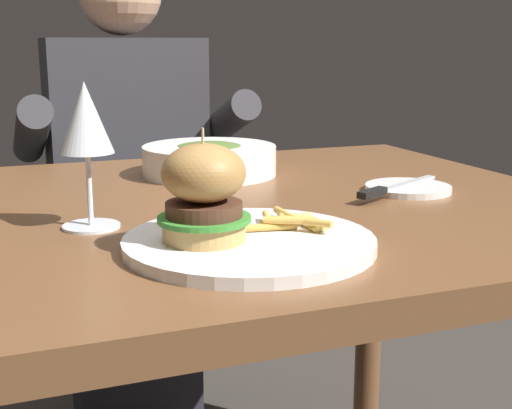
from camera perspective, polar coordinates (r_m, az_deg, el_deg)
name	(u,v)px	position (r m, az deg, el deg)	size (l,w,h in m)	color
dining_table	(203,265)	(1.07, -4.30, -4.87)	(1.15, 0.88, 0.74)	brown
main_plate	(249,243)	(0.82, -0.55, -3.08)	(0.29, 0.29, 0.01)	white
burger_sandwich	(204,192)	(0.79, -4.20, 0.97)	(0.11, 0.11, 0.13)	tan
fries_pile	(289,221)	(0.86, 2.63, -1.30)	(0.11, 0.11, 0.02)	#E0B251
wine_glass	(86,124)	(0.91, -13.45, 6.29)	(0.07, 0.07, 0.19)	silver
bread_plate	(408,188)	(1.15, 12.07, 1.28)	(0.14, 0.14, 0.01)	white
table_knife	(392,188)	(1.11, 10.82, 1.33)	(0.20, 0.11, 0.01)	silver
soup_bowl	(209,159)	(1.27, -3.75, 3.66)	(0.24, 0.24, 0.06)	white
diner_person	(129,212)	(1.77, -10.11, -0.62)	(0.51, 0.36, 1.18)	#282833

